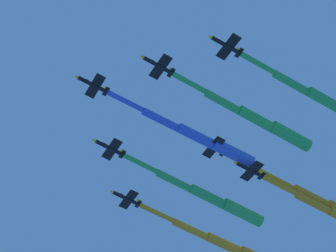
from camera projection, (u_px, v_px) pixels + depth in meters
The scene contains 6 objects.
jet_lead at pixel (198, 137), 178.38m from camera, with size 52.61×24.29×4.31m.
jet_port_inner at pixel (258, 119), 174.98m from camera, with size 51.16×22.62×4.32m.
jet_starboard_inner at pixel (210, 197), 184.58m from camera, with size 52.62×23.51×4.32m.
jet_port_mid at pixel (327, 101), 171.53m from camera, with size 51.61×23.27×4.37m.
jet_starboard_mid at pixel (227, 245), 195.02m from camera, with size 55.24×25.00×4.31m.
jet_port_outer at pixel (314, 198), 186.67m from camera, with size 56.18×24.89×4.31m.
Camera 1 is at (59.40, 49.97, 57.05)m, focal length 68.84 mm.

